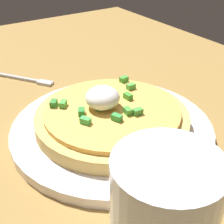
{
  "coord_description": "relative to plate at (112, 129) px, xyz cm",
  "views": [
    {
      "loc": [
        -33.15,
        17.22,
        27.69
      ],
      "look_at": [
        -3.21,
        -2.57,
        5.52
      ],
      "focal_mm": 50.71,
      "sensor_mm": 36.0,
      "label": 1
    }
  ],
  "objects": [
    {
      "name": "dining_table",
      "position": [
        3.21,
        2.57,
        -1.76
      ],
      "size": [
        112.48,
        87.86,
        2.13
      ],
      "primitive_type": "cube",
      "color": "olive",
      "rests_on": "ground"
    },
    {
      "name": "plate",
      "position": [
        0.0,
        0.0,
        0.0
      ],
      "size": [
        27.4,
        27.4,
        1.39
      ],
      "primitive_type": "cylinder",
      "color": "white",
      "rests_on": "dining_table"
    },
    {
      "name": "pizza",
      "position": [
        0.07,
        0.05,
        2.06
      ],
      "size": [
        20.7,
        20.7,
        5.43
      ],
      "color": "#D8B35F",
      "rests_on": "plate"
    },
    {
      "name": "fork",
      "position": [
        21.75,
        3.55,
        -0.44
      ],
      "size": [
        9.73,
        7.37,
        0.5
      ],
      "rotation": [
        0.0,
        0.0,
        -2.52
      ],
      "color": "#B7B7BC",
      "rests_on": "dining_table"
    }
  ]
}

